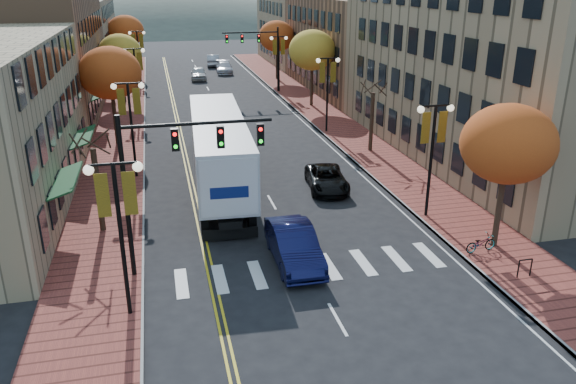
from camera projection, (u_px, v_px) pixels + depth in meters
ground at (322, 292)px, 22.66m from camera, size 200.00×200.00×0.00m
sidewalk_left at (122, 119)px, 50.25m from camera, size 4.00×85.00×0.15m
sidewalk_right at (315, 109)px, 54.12m from camera, size 4.00×85.00×0.15m
building_left_mid at (24, 55)px, 49.78m from camera, size 12.00×24.00×11.00m
building_left_far at (63, 37)px, 72.78m from camera, size 12.00×26.00×9.50m
building_right_near at (516, 46)px, 38.52m from camera, size 15.00×28.00×15.00m
building_right_mid at (374, 44)px, 63.05m from camera, size 15.00×24.00×10.00m
building_right_far at (319, 24)px, 82.88m from camera, size 15.00×20.00×11.00m
tree_left_a at (98, 190)px, 27.20m from camera, size 0.28×0.28×4.20m
tree_left_b at (110, 73)px, 40.61m from camera, size 4.48×4.48×7.21m
tree_left_c at (120, 52)px, 55.29m from camera, size 4.16×4.16×6.69m
tree_left_d at (126, 31)px, 71.47m from camera, size 4.61×4.61×7.42m
tree_right_a at (508, 144)px, 24.62m from camera, size 4.16×4.16×6.69m
tree_right_b at (372, 122)px, 40.16m from camera, size 0.28×0.28×4.20m
tree_right_c at (312, 50)px, 53.57m from camera, size 4.48×4.48×7.21m
tree_right_d at (277, 36)px, 68.18m from camera, size 4.35×4.35×7.00m
lamp_left_a at (118, 211)px, 19.52m from camera, size 1.96×0.36×6.05m
lamp_left_b at (130, 112)px, 34.07m from camera, size 1.96×0.36×6.05m
lamp_left_c at (135, 68)px, 50.43m from camera, size 1.96×0.36×6.05m
lamp_left_d at (138, 46)px, 66.80m from camera, size 1.96×0.36×6.05m
lamp_right_a at (433, 139)px, 28.20m from camera, size 1.96×0.36×6.05m
lamp_right_b at (328, 80)px, 44.57m from camera, size 1.96×0.36×6.05m
lamp_right_c at (279, 53)px, 60.94m from camera, size 1.96×0.36×6.05m
traffic_mast_near at (172, 164)px, 22.45m from camera, size 6.10×0.35×7.00m
traffic_mast_far at (260, 47)px, 60.27m from camera, size 6.10×0.34×7.00m
semi_truck at (218, 143)px, 33.77m from camera, size 3.77×17.88×4.44m
navy_sedan at (294, 245)px, 24.75m from camera, size 1.82×5.13×1.68m
black_suv at (327, 179)px, 33.54m from camera, size 2.79×4.99×1.32m
car_far_white at (199, 73)px, 69.89m from camera, size 2.18×4.77×1.59m
car_far_silver at (224, 68)px, 74.69m from camera, size 2.47×5.29×1.49m
car_far_oncoming at (213, 60)px, 80.94m from camera, size 2.21×5.05×1.61m
bicycle at (481, 243)px, 25.57m from camera, size 1.63×0.75×0.83m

